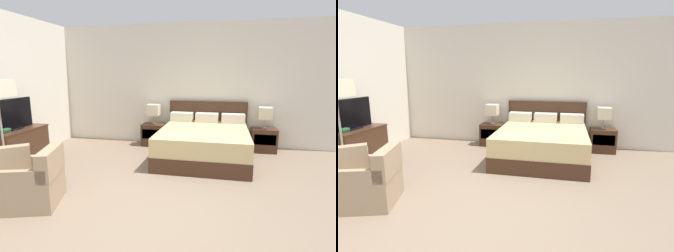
% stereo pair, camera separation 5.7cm
% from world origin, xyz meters
% --- Properties ---
extents(ground_plane, '(10.56, 10.56, 0.00)m').
position_xyz_m(ground_plane, '(0.00, 0.00, 0.00)').
color(ground_plane, '#84705B').
extents(wall_back, '(7.22, 0.06, 2.85)m').
position_xyz_m(wall_back, '(0.00, 3.55, 1.43)').
color(wall_back, silver).
rests_on(wall_back, ground).
extents(wall_left, '(0.06, 5.32, 2.85)m').
position_xyz_m(wall_left, '(-3.04, 1.46, 1.43)').
color(wall_left, silver).
rests_on(wall_left, ground).
extents(bed, '(1.81, 2.08, 1.07)m').
position_xyz_m(bed, '(0.64, 2.49, 0.33)').
color(bed, '#422819').
rests_on(bed, ground).
extents(nightstand_left, '(0.54, 0.44, 0.52)m').
position_xyz_m(nightstand_left, '(-0.63, 3.24, 0.26)').
color(nightstand_left, '#422819').
rests_on(nightstand_left, ground).
extents(nightstand_right, '(0.54, 0.44, 0.52)m').
position_xyz_m(nightstand_right, '(1.90, 3.24, 0.26)').
color(nightstand_right, '#422819').
rests_on(nightstand_right, ground).
extents(table_lamp_left, '(0.28, 0.28, 0.47)m').
position_xyz_m(table_lamp_left, '(-0.63, 3.24, 0.85)').
color(table_lamp_left, gray).
rests_on(table_lamp_left, nightstand_left).
extents(table_lamp_right, '(0.28, 0.28, 0.47)m').
position_xyz_m(table_lamp_right, '(1.90, 3.24, 0.85)').
color(table_lamp_right, gray).
rests_on(table_lamp_right, nightstand_right).
extents(dresser, '(0.52, 1.10, 0.70)m').
position_xyz_m(dresser, '(-2.73, 1.33, 0.36)').
color(dresser, '#422819').
rests_on(dresser, ground).
extents(tv, '(0.18, 0.88, 0.57)m').
position_xyz_m(tv, '(-2.73, 1.27, 0.98)').
color(tv, black).
rests_on(tv, dresser).
extents(book_red_cover, '(0.18, 0.16, 0.04)m').
position_xyz_m(book_red_cover, '(-2.74, 1.00, 0.72)').
color(book_red_cover, '#2D7042').
rests_on(book_red_cover, dresser).
extents(book_blue_cover, '(0.20, 0.15, 0.03)m').
position_xyz_m(book_blue_cover, '(-2.73, 1.00, 0.75)').
color(book_blue_cover, '#2D7042').
rests_on(book_blue_cover, book_red_cover).
extents(armchair_by_window, '(0.97, 0.97, 0.76)m').
position_xyz_m(armchair_by_window, '(-1.98, 0.21, 0.28)').
color(armchair_by_window, '#9E8466').
rests_on(armchair_by_window, ground).
extents(armchair_companion, '(0.87, 0.86, 0.76)m').
position_xyz_m(armchair_companion, '(-1.39, 0.06, 0.28)').
color(armchair_companion, '#9E8466').
rests_on(armchair_companion, ground).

